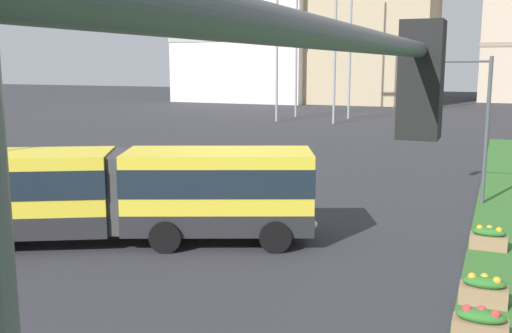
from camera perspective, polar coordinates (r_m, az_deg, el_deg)
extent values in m
cube|color=yellow|center=(19.10, -3.63, -2.26)|extent=(6.50, 4.65, 2.55)
cube|color=#262628|center=(19.32, -3.60, -4.94)|extent=(6.53, 4.68, 0.70)
cube|color=#19232D|center=(19.02, -3.65, -1.01)|extent=(6.55, 4.71, 0.90)
cube|color=yellow|center=(20.13, -21.26, -2.30)|extent=(5.76, 4.66, 2.55)
cube|color=#262628|center=(20.34, -21.10, -4.84)|extent=(5.79, 4.69, 0.70)
cube|color=#19232D|center=(20.05, -21.34, -1.11)|extent=(5.82, 4.72, 0.90)
cylinder|color=#383838|center=(19.51, -12.47, -2.22)|extent=(2.40, 2.40, 2.45)
cylinder|color=black|center=(20.58, 1.63, -4.86)|extent=(1.03, 0.65, 1.00)
cylinder|color=black|center=(18.18, 1.89, -6.87)|extent=(1.03, 0.65, 1.00)
cylinder|color=black|center=(20.75, -7.83, -4.83)|extent=(1.03, 0.65, 1.00)
cylinder|color=black|center=(18.37, -8.84, -6.81)|extent=(1.03, 0.65, 1.00)
cylinder|color=black|center=(21.95, -23.46, -4.76)|extent=(1.01, 0.72, 1.00)
sphere|color=#F9EFC6|center=(20.24, 5.13, -4.27)|extent=(0.24, 0.24, 0.24)
sphere|color=#F9EFC6|center=(18.51, 5.65, -5.63)|extent=(0.24, 0.24, 0.24)
cube|color=#937051|center=(13.43, 20.98, -14.70)|extent=(1.10, 0.56, 0.44)
ellipsoid|color=#2D6B28|center=(13.30, 21.07, -13.44)|extent=(0.99, 0.50, 0.28)
sphere|color=red|center=(13.27, 19.86, -12.96)|extent=(0.20, 0.20, 0.20)
sphere|color=red|center=(13.34, 21.11, -12.92)|extent=(0.20, 0.20, 0.20)
sphere|color=red|center=(13.21, 22.33, -13.23)|extent=(0.20, 0.20, 0.20)
cube|color=#937051|center=(15.33, 21.27, -11.60)|extent=(1.10, 0.56, 0.44)
ellipsoid|color=#2D6B28|center=(15.22, 21.35, -10.47)|extent=(0.99, 0.50, 0.28)
sphere|color=orange|center=(15.19, 20.31, -10.04)|extent=(0.20, 0.20, 0.20)
sphere|color=orange|center=(15.26, 21.38, -10.02)|extent=(0.20, 0.20, 0.20)
sphere|color=orange|center=(15.13, 22.44, -10.27)|extent=(0.20, 0.20, 0.20)
cube|color=#937051|center=(19.72, 21.71, -6.84)|extent=(1.10, 0.56, 0.44)
ellipsoid|color=#2D6B28|center=(19.63, 21.77, -5.95)|extent=(0.99, 0.50, 0.28)
sphere|color=orange|center=(19.61, 20.97, -5.61)|extent=(0.20, 0.20, 0.20)
sphere|color=orange|center=(19.68, 21.80, -5.61)|extent=(0.20, 0.20, 0.20)
sphere|color=orange|center=(19.55, 22.61, -5.77)|extent=(0.20, 0.20, 0.20)
cylinder|color=#474C51|center=(25.54, 21.57, 3.13)|extent=(0.16, 0.16, 6.08)
cylinder|color=#474C51|center=(25.48, 18.41, 9.71)|extent=(3.13, 0.10, 0.10)
cube|color=black|center=(25.61, 15.53, 9.40)|extent=(0.28, 0.28, 0.80)
sphere|color=red|center=(25.62, 15.56, 9.96)|extent=(0.16, 0.16, 0.16)
sphere|color=yellow|center=(25.61, 15.53, 9.38)|extent=(0.16, 0.16, 0.16)
sphere|color=green|center=(25.62, 15.50, 8.80)|extent=(0.16, 0.16, 0.16)
cylinder|color=#474C51|center=(2.48, 10.82, 11.92)|extent=(0.10, 4.05, 0.10)
cube|color=black|center=(4.18, 15.78, 8.09)|extent=(0.28, 0.28, 0.80)
sphere|color=red|center=(4.18, 15.94, 11.52)|extent=(0.16, 0.16, 0.16)
sphere|color=yellow|center=(4.18, 15.77, 7.95)|extent=(0.16, 0.16, 0.16)
sphere|color=green|center=(4.19, 15.61, 4.41)|extent=(0.16, 0.16, 0.16)
cube|color=#A4A099|center=(96.90, 0.02, 12.10)|extent=(21.33, 19.46, 0.70)
cube|color=#85765B|center=(91.29, 10.72, 11.93)|extent=(20.04, 15.25, 0.70)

